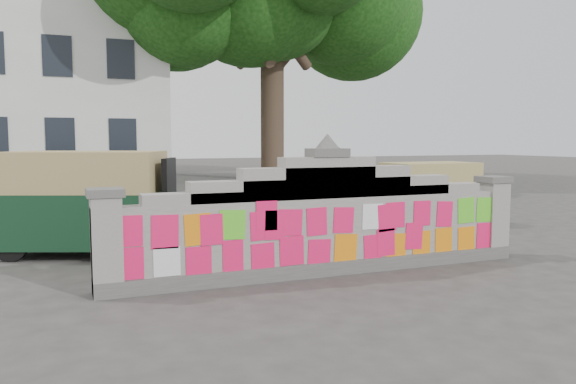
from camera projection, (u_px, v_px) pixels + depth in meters
name	position (u px, v px, depth m)	size (l,w,h in m)	color
ground	(327.00, 273.00, 8.10)	(100.00, 100.00, 0.00)	#383533
parapet_wall	(327.00, 222.00, 8.03)	(6.48, 0.44, 2.01)	#4C4C49
cyclist_bike	(335.00, 224.00, 9.79)	(0.62, 1.76, 0.93)	black
cyclist_rider	(335.00, 205.00, 9.76)	(0.57, 0.38, 1.57)	black
pedestrian	(335.00, 196.00, 11.17)	(0.78, 0.61, 1.61)	#268C58
rickshaw_left	(92.00, 201.00, 9.43)	(3.21, 2.34, 1.73)	#11331D
rickshaw_right	(427.00, 193.00, 12.57)	(2.56, 1.21, 1.41)	#113420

